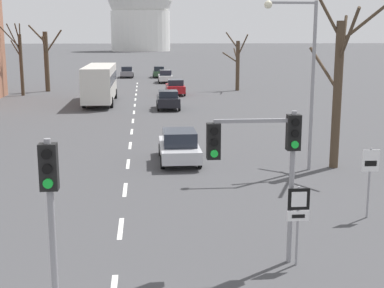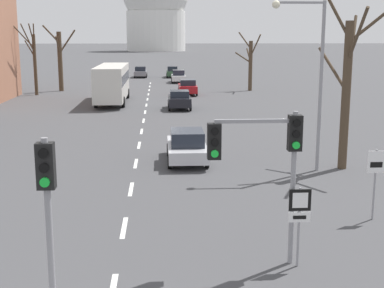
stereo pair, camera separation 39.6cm
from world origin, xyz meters
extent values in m
cube|color=silver|center=(0.00, 9.32, 0.00)|extent=(0.16, 2.00, 0.01)
cube|color=silver|center=(0.00, 13.82, 0.00)|extent=(0.16, 2.00, 0.01)
cube|color=silver|center=(0.00, 18.32, 0.00)|extent=(0.16, 2.00, 0.01)
cube|color=silver|center=(0.00, 22.82, 0.00)|extent=(0.16, 2.00, 0.01)
cube|color=silver|center=(0.00, 27.32, 0.00)|extent=(0.16, 2.00, 0.01)
cube|color=silver|center=(0.00, 31.82, 0.00)|extent=(0.16, 2.00, 0.01)
cube|color=silver|center=(0.00, 36.32, 0.00)|extent=(0.16, 2.00, 0.01)
cube|color=silver|center=(0.00, 40.82, 0.00)|extent=(0.16, 2.00, 0.01)
cube|color=silver|center=(0.00, 45.32, 0.00)|extent=(0.16, 2.00, 0.01)
cube|color=silver|center=(0.00, 49.82, 0.00)|extent=(0.16, 2.00, 0.01)
cube|color=silver|center=(0.00, 54.32, 0.00)|extent=(0.16, 2.00, 0.01)
cube|color=silver|center=(0.00, 58.82, 0.00)|extent=(0.16, 2.00, 0.01)
cube|color=silver|center=(0.00, 63.32, 0.00)|extent=(0.16, 2.00, 0.01)
cylinder|color=gray|center=(4.81, 6.26, 2.13)|extent=(0.14, 0.14, 4.27)
cube|color=black|center=(4.81, 6.26, 3.69)|extent=(0.36, 0.28, 0.96)
cylinder|color=black|center=(4.81, 6.09, 3.98)|extent=(0.20, 0.06, 0.20)
cylinder|color=black|center=(4.81, 6.09, 3.69)|extent=(0.20, 0.06, 0.20)
cylinder|color=green|center=(4.81, 6.09, 3.39)|extent=(0.20, 0.06, 0.20)
cube|color=gray|center=(3.73, 6.26, 4.02)|extent=(2.15, 0.10, 0.10)
cube|color=black|center=(2.65, 6.26, 3.49)|extent=(0.36, 0.28, 0.96)
cylinder|color=black|center=(2.65, 6.09, 3.78)|extent=(0.20, 0.06, 0.20)
cylinder|color=black|center=(2.65, 6.09, 3.49)|extent=(0.20, 0.06, 0.20)
cylinder|color=green|center=(2.65, 6.09, 3.19)|extent=(0.20, 0.06, 0.20)
cylinder|color=gray|center=(-1.09, 3.16, 2.11)|extent=(0.14, 0.14, 4.22)
cube|color=black|center=(-1.09, 3.16, 3.64)|extent=(0.36, 0.28, 0.96)
cylinder|color=black|center=(-1.09, 2.99, 3.94)|extent=(0.20, 0.06, 0.20)
cylinder|color=black|center=(-1.09, 2.99, 3.64)|extent=(0.20, 0.06, 0.20)
cylinder|color=green|center=(-1.09, 2.99, 3.34)|extent=(0.20, 0.06, 0.20)
cylinder|color=gray|center=(4.95, 6.04, 1.12)|extent=(0.07, 0.07, 2.25)
cube|color=black|center=(4.95, 6.02, 1.90)|extent=(0.60, 0.03, 0.60)
cube|color=white|center=(4.95, 6.00, 1.90)|extent=(0.42, 0.01, 0.42)
cube|color=white|center=(4.95, 6.02, 1.42)|extent=(0.60, 0.03, 0.28)
cube|color=black|center=(4.95, 6.00, 1.42)|extent=(0.36, 0.01, 0.10)
cylinder|color=gray|center=(8.50, 9.62, 1.24)|extent=(0.07, 0.07, 2.47)
cube|color=white|center=(8.50, 9.60, 2.04)|extent=(0.60, 0.03, 0.76)
cube|color=black|center=(8.50, 9.59, 1.95)|extent=(0.42, 0.01, 0.19)
cylinder|color=gray|center=(8.55, 16.43, 3.87)|extent=(0.16, 0.16, 7.74)
cube|color=gray|center=(7.47, 16.43, 7.64)|extent=(2.17, 0.10, 0.10)
sphere|color=#F2EAC6|center=(6.38, 16.43, 7.56)|extent=(0.36, 0.36, 0.36)
cube|color=black|center=(2.89, 37.98, 0.70)|extent=(1.86, 3.89, 0.74)
cube|color=#1E232D|center=(2.89, 37.79, 1.34)|extent=(1.58, 1.87, 0.54)
cylinder|color=black|center=(2.01, 39.19, 0.33)|extent=(0.18, 0.66, 0.66)
cylinder|color=black|center=(3.78, 39.19, 0.33)|extent=(0.18, 0.66, 0.66)
cylinder|color=black|center=(2.01, 36.78, 0.33)|extent=(0.18, 0.66, 0.66)
cylinder|color=black|center=(3.78, 36.78, 0.33)|extent=(0.18, 0.66, 0.66)
cube|color=silver|center=(3.73, 64.04, 0.66)|extent=(1.79, 4.33, 0.68)
cube|color=#1E232D|center=(3.73, 63.83, 1.34)|extent=(1.52, 2.08, 0.69)
cylinder|color=black|center=(2.88, 65.39, 0.33)|extent=(0.18, 0.65, 0.65)
cylinder|color=black|center=(4.57, 65.39, 0.33)|extent=(0.18, 0.65, 0.65)
cylinder|color=black|center=(2.88, 62.70, 0.33)|extent=(0.18, 0.65, 0.65)
cylinder|color=black|center=(4.57, 62.70, 0.33)|extent=(0.18, 0.65, 0.65)
cube|color=slate|center=(-1.62, 73.41, 0.65)|extent=(1.83, 4.29, 0.66)
cube|color=#1E232D|center=(-1.62, 73.19, 1.31)|extent=(1.56, 2.06, 0.65)
cylinder|color=black|center=(-2.48, 74.74, 0.32)|extent=(0.18, 0.65, 0.65)
cylinder|color=black|center=(-0.75, 74.74, 0.32)|extent=(0.18, 0.65, 0.65)
cylinder|color=black|center=(-2.48, 72.08, 0.32)|extent=(0.18, 0.65, 0.65)
cylinder|color=black|center=(-0.75, 72.08, 0.32)|extent=(0.18, 0.65, 0.65)
cube|color=#2D4C33|center=(3.13, 73.08, 0.64)|extent=(1.70, 4.17, 0.67)
cube|color=#1E232D|center=(3.13, 72.88, 1.32)|extent=(1.45, 2.00, 0.70)
cylinder|color=black|center=(2.33, 74.38, 0.30)|extent=(0.18, 0.60, 0.60)
cylinder|color=black|center=(3.93, 74.38, 0.30)|extent=(0.18, 0.60, 0.60)
cylinder|color=black|center=(2.33, 71.79, 0.30)|extent=(0.18, 0.60, 0.60)
cylinder|color=black|center=(3.93, 71.79, 0.30)|extent=(0.18, 0.60, 0.60)
cube|color=#B7B7BC|center=(2.55, 18.60, 0.62)|extent=(1.89, 4.47, 0.59)
cube|color=#1E232D|center=(2.55, 18.38, 1.27)|extent=(1.60, 2.15, 0.71)
cylinder|color=black|center=(1.66, 19.99, 0.32)|extent=(0.18, 0.65, 0.65)
cylinder|color=black|center=(3.44, 19.99, 0.32)|extent=(0.18, 0.65, 0.65)
cylinder|color=black|center=(1.66, 17.21, 0.32)|extent=(0.18, 0.65, 0.65)
cylinder|color=black|center=(3.44, 17.21, 0.32)|extent=(0.18, 0.65, 0.65)
cube|color=maroon|center=(4.17, 49.08, 0.68)|extent=(1.88, 4.19, 0.73)
cube|color=#1E232D|center=(4.17, 48.87, 1.35)|extent=(1.60, 2.01, 0.60)
cylinder|color=black|center=(3.29, 50.38, 0.31)|extent=(0.18, 0.63, 0.63)
cylinder|color=black|center=(5.06, 50.38, 0.31)|extent=(0.18, 0.63, 0.63)
cylinder|color=black|center=(3.29, 47.78, 0.31)|extent=(0.18, 0.63, 0.63)
cylinder|color=black|center=(5.06, 47.78, 0.31)|extent=(0.18, 0.63, 0.63)
cube|color=beige|center=(-3.18, 42.55, 1.98)|extent=(2.50, 10.80, 3.00)
cube|color=black|center=(-3.18, 42.55, 2.35)|extent=(2.52, 10.26, 0.90)
cylinder|color=black|center=(-4.38, 46.33, 0.48)|extent=(0.26, 0.96, 0.96)
cylinder|color=black|center=(-1.98, 46.33, 0.48)|extent=(0.26, 0.96, 0.96)
cylinder|color=black|center=(-4.38, 39.31, 0.48)|extent=(0.26, 0.96, 0.96)
cylinder|color=black|center=(-1.98, 39.31, 0.48)|extent=(0.26, 0.96, 0.96)
cylinder|color=#473828|center=(-9.93, 53.96, 3.30)|extent=(0.51, 0.51, 6.61)
cylinder|color=#473828|center=(-9.95, 53.19, 5.14)|extent=(0.21, 1.68, 2.01)
cylinder|color=#473828|center=(-10.77, 53.87, 6.34)|extent=(1.83, 0.39, 2.02)
cylinder|color=#473828|center=(-9.04, 54.00, 5.52)|extent=(1.93, 0.27, 2.65)
cylinder|color=#473828|center=(9.87, 16.76, 3.44)|extent=(0.41, 0.41, 6.88)
cylinder|color=#473828|center=(9.88, 15.78, 6.22)|extent=(0.16, 2.06, 2.40)
cylinder|color=#473828|center=(10.93, 16.26, 6.93)|extent=(2.17, 1.25, 2.10)
cylinder|color=#473828|center=(9.30, 16.92, 7.11)|extent=(1.26, 0.47, 2.15)
cylinder|color=#473828|center=(9.45, 17.76, 4.72)|extent=(0.81, 2.14, 1.92)
cylinder|color=#473828|center=(10.38, 17.71, 5.91)|extent=(1.05, 2.06, 2.60)
cylinder|color=#473828|center=(-11.81, 49.92, 3.16)|extent=(0.35, 0.35, 6.31)
cylinder|color=#473828|center=(-12.25, 49.90, 4.84)|extent=(1.00, 0.18, 1.75)
cylinder|color=#473828|center=(-11.59, 49.16, 6.43)|extent=(0.51, 1.64, 1.95)
cylinder|color=#473828|center=(-12.70, 49.47, 6.05)|extent=(1.83, 1.10, 2.33)
cylinder|color=#473828|center=(-12.24, 49.10, 5.94)|extent=(0.92, 1.77, 2.90)
cylinder|color=#473828|center=(-11.69, 48.60, 6.30)|extent=(0.30, 2.73, 2.16)
cylinder|color=#473828|center=(11.53, 53.04, 2.80)|extent=(0.44, 0.44, 5.59)
cylinder|color=#473828|center=(10.88, 53.36, 5.63)|extent=(1.40, 0.85, 1.92)
cylinder|color=#473828|center=(11.94, 52.25, 5.14)|extent=(0.90, 1.73, 2.44)
cylinder|color=#473828|center=(11.41, 53.71, 4.00)|extent=(0.36, 1.46, 1.54)
cylinder|color=#473828|center=(10.68, 53.26, 3.74)|extent=(1.77, 0.67, 1.25)
cylinder|color=silver|center=(0.00, 208.17, 7.70)|extent=(23.11, 23.11, 15.41)
camera|label=1|loc=(0.84, -7.47, 6.24)|focal=50.00mm
camera|label=2|loc=(1.24, -7.50, 6.24)|focal=50.00mm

